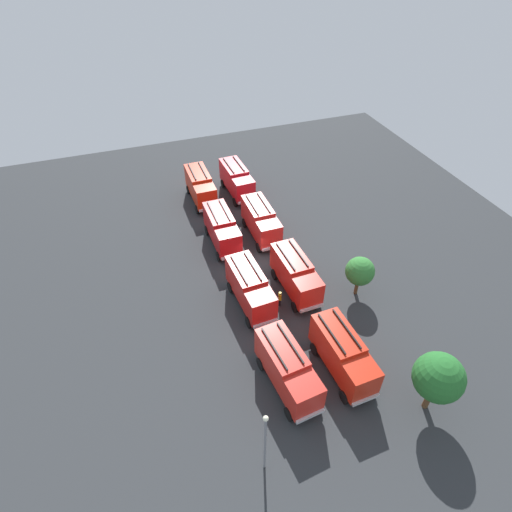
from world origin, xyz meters
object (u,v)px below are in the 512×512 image
fire_truck_1 (222,228)px  tree_1 (439,378)px  fire_truck_5 (261,220)px  firefighter_0 (247,207)px  tree_0 (360,271)px  fire_truck_3 (288,368)px  fire_truck_0 (200,186)px  fire_truck_6 (296,274)px  fire_truck_4 (237,179)px  traffic_cone_0 (363,345)px  lamppost (265,440)px  fire_truck_7 (343,354)px  fire_truck_2 (250,287)px  firefighter_1 (280,298)px

fire_truck_1 → tree_1: bearing=20.2°
fire_truck_5 → tree_1: 25.01m
firefighter_0 → tree_0: tree_0 is taller
fire_truck_1 → fire_truck_3: same height
fire_truck_0 → fire_truck_6: same height
fire_truck_6 → firefighter_0: (-14.15, -0.18, -1.12)m
fire_truck_3 → tree_1: bearing=54.5°
fire_truck_4 → fire_truck_6: (19.01, 0.00, 0.00)m
fire_truck_3 → traffic_cone_0: size_ratio=13.07×
traffic_cone_0 → fire_truck_4: bearing=-174.2°
firefighter_0 → lamppost: bearing=67.8°
fire_truck_3 → firefighter_0: bearing=163.2°
fire_truck_1 → tree_1: (24.56, 9.18, 1.71)m
fire_truck_6 → fire_truck_7: 9.90m
fire_truck_2 → fire_truck_5: bearing=151.4°
fire_truck_0 → fire_truck_5: bearing=25.8°
fire_truck_2 → fire_truck_4: same height
traffic_cone_0 → tree_1: bearing=14.1°
fire_truck_5 → lamppost: 26.20m
fire_truck_4 → fire_truck_5: (9.58, -0.15, 0.00)m
fire_truck_1 → firefighter_1: size_ratio=4.39×
fire_truck_1 → traffic_cone_0: (18.05, 7.55, -1.87)m
fire_truck_7 → tree_0: (-7.41, 5.71, 0.77)m
fire_truck_0 → fire_truck_4: (-0.06, 4.83, 0.00)m
tree_1 → traffic_cone_0: bearing=-165.9°
fire_truck_6 → traffic_cone_0: bearing=16.4°
tree_1 → traffic_cone_0: size_ratio=10.15×
fire_truck_1 → fire_truck_5: same height
tree_1 → fire_truck_3: bearing=-119.9°
fire_truck_0 → fire_truck_4: size_ratio=0.99×
fire_truck_0 → fire_truck_5: size_ratio=1.00×
fire_truck_4 → firefighter_0: fire_truck_4 is taller
firefighter_0 → traffic_cone_0: 22.93m
fire_truck_3 → fire_truck_6: same height
fire_truck_2 → tree_0: 10.57m
fire_truck_2 → tree_0: size_ratio=1.68×
tree_0 → traffic_cone_0: size_ratio=7.68×
traffic_cone_0 → fire_truck_0: bearing=-164.5°
fire_truck_3 → tree_1: (5.38, 9.37, 1.71)m
fire_truck_4 → fire_truck_7: 28.91m
traffic_cone_0 → tree_0: bearing=155.9°
fire_truck_0 → firefighter_1: (20.37, 2.67, -1.24)m
fire_truck_4 → lamppost: (34.22, -8.86, 1.80)m
fire_truck_3 → fire_truck_6: (-9.70, 4.91, 0.00)m
fire_truck_7 → tree_1: 7.16m
fire_truck_6 → tree_0: bearing=64.0°
firefighter_1 → lamppost: 15.62m
fire_truck_2 → firefighter_0: 15.20m
fire_truck_6 → tree_0: 6.12m
fire_truck_3 → firefighter_0: size_ratio=4.08×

